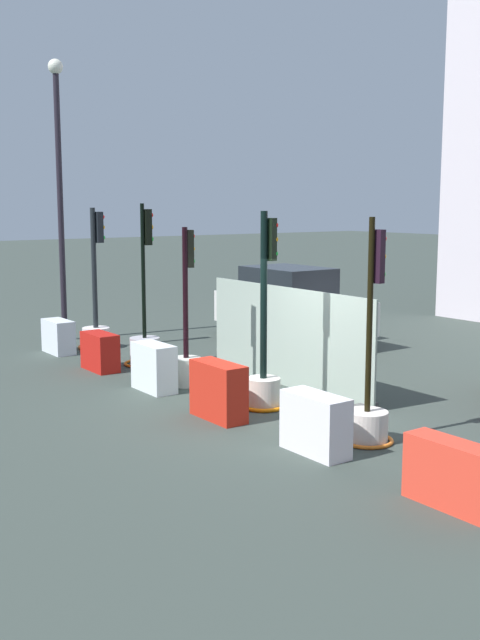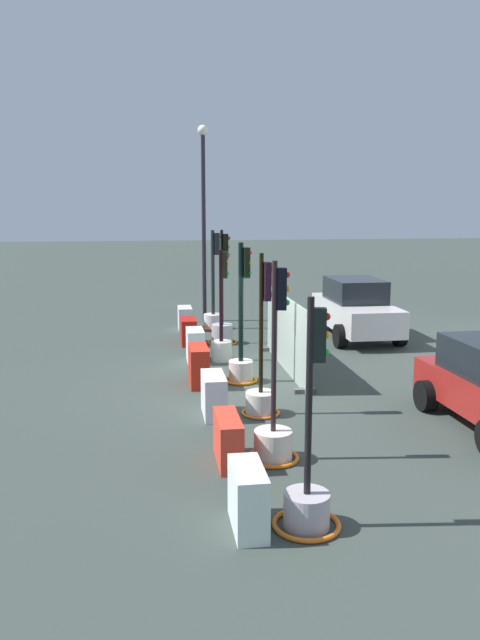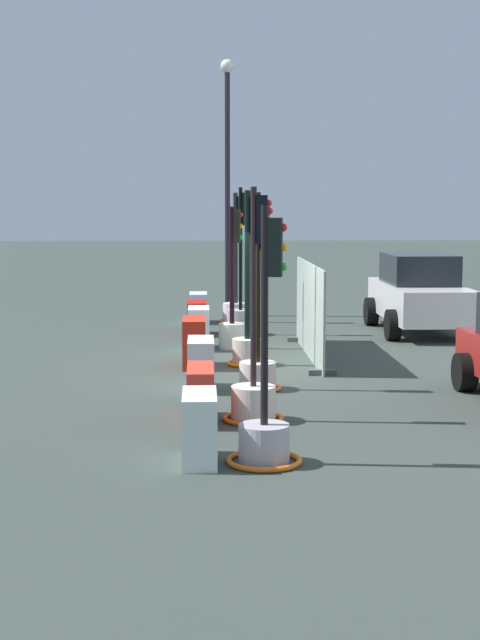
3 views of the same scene
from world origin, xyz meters
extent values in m
plane|color=#37413B|center=(0.00, 0.00, 0.00)|extent=(120.00, 120.00, 0.00)
cylinder|color=silver|center=(-6.65, 0.05, 0.25)|extent=(0.64, 0.64, 0.49)
cylinder|color=black|center=(-6.65, 0.05, 1.90)|extent=(0.12, 0.12, 2.80)
cube|color=black|center=(-6.62, 0.19, 2.85)|extent=(0.18, 0.18, 0.72)
sphere|color=red|center=(-6.61, 0.28, 3.09)|extent=(0.10, 0.10, 0.10)
sphere|color=orange|center=(-6.61, 0.28, 2.85)|extent=(0.10, 0.10, 0.10)
sphere|color=green|center=(-6.61, 0.28, 2.61)|extent=(0.10, 0.10, 0.10)
torus|color=orange|center=(-6.65, 0.05, 0.04)|extent=(0.86, 0.86, 0.08)
cylinder|color=#A8A6AF|center=(-4.32, 0.08, 0.29)|extent=(0.63, 0.63, 0.58)
cylinder|color=black|center=(-4.32, 0.08, 1.99)|extent=(0.08, 0.08, 2.81)
cube|color=black|center=(-4.33, 0.20, 2.91)|extent=(0.18, 0.16, 0.74)
sphere|color=red|center=(-4.34, 0.29, 3.15)|extent=(0.11, 0.11, 0.11)
sphere|color=orange|center=(-4.34, 0.29, 2.91)|extent=(0.11, 0.11, 0.11)
sphere|color=green|center=(-4.34, 0.29, 2.66)|extent=(0.11, 0.11, 0.11)
torus|color=orange|center=(-4.32, 0.08, 0.03)|extent=(0.89, 0.89, 0.06)
cylinder|color=silver|center=(-2.23, -0.18, 0.27)|extent=(0.56, 0.56, 0.53)
cylinder|color=black|center=(-2.23, -0.18, 1.75)|extent=(0.10, 0.10, 2.44)
cube|color=black|center=(-2.25, -0.07, 2.57)|extent=(0.17, 0.15, 0.69)
sphere|color=red|center=(-2.26, 0.00, 2.80)|extent=(0.10, 0.10, 0.10)
sphere|color=orange|center=(-2.26, 0.00, 2.57)|extent=(0.10, 0.10, 0.10)
sphere|color=green|center=(-2.26, 0.00, 2.33)|extent=(0.10, 0.10, 0.10)
cylinder|color=silver|center=(-0.14, 0.04, 0.25)|extent=(0.57, 0.57, 0.50)
cylinder|color=black|center=(-0.14, 0.04, 1.89)|extent=(0.12, 0.12, 2.77)
cube|color=black|center=(-0.11, 0.16, 2.81)|extent=(0.17, 0.17, 0.70)
sphere|color=red|center=(-0.09, 0.24, 3.04)|extent=(0.09, 0.09, 0.09)
sphere|color=orange|center=(-0.09, 0.24, 2.81)|extent=(0.09, 0.09, 0.09)
sphere|color=green|center=(-0.09, 0.24, 2.58)|extent=(0.09, 0.09, 0.09)
torus|color=orange|center=(-0.14, 0.04, 0.04)|extent=(0.79, 0.79, 0.07)
cylinder|color=beige|center=(2.23, 0.09, 0.23)|extent=(0.61, 0.61, 0.46)
cylinder|color=black|center=(2.23, 0.09, 1.83)|extent=(0.08, 0.08, 2.76)
cube|color=black|center=(2.25, 0.19, 2.66)|extent=(0.20, 0.15, 0.75)
sphere|color=red|center=(2.26, 0.27, 2.91)|extent=(0.11, 0.11, 0.11)
sphere|color=orange|center=(2.26, 0.27, 2.66)|extent=(0.11, 0.11, 0.11)
sphere|color=green|center=(2.26, 0.27, 2.41)|extent=(0.11, 0.11, 0.11)
torus|color=orange|center=(2.23, 0.09, 0.03)|extent=(0.77, 0.77, 0.06)
cylinder|color=silver|center=(4.48, -0.11, 0.25)|extent=(0.63, 0.63, 0.49)
cylinder|color=black|center=(4.48, -0.11, 1.88)|extent=(0.08, 0.08, 2.77)
cube|color=black|center=(4.47, 0.01, 2.82)|extent=(0.17, 0.17, 0.66)
sphere|color=red|center=(4.46, 0.10, 3.04)|extent=(0.10, 0.10, 0.10)
sphere|color=orange|center=(4.46, 0.10, 2.82)|extent=(0.10, 0.10, 0.10)
sphere|color=green|center=(4.46, 0.10, 2.60)|extent=(0.10, 0.10, 0.10)
torus|color=orange|center=(4.48, -0.11, 0.03)|extent=(0.86, 0.86, 0.06)
cylinder|color=#AEA7AD|center=(6.69, -0.10, 0.23)|extent=(0.60, 0.60, 0.47)
cylinder|color=black|center=(6.69, -0.10, 1.74)|extent=(0.09, 0.09, 2.55)
cube|color=black|center=(6.67, 0.02, 2.54)|extent=(0.18, 0.19, 0.68)
sphere|color=red|center=(6.65, 0.11, 2.76)|extent=(0.10, 0.10, 0.10)
sphere|color=orange|center=(6.65, 0.11, 2.54)|extent=(0.10, 0.10, 0.10)
sphere|color=green|center=(6.65, 0.11, 2.31)|extent=(0.10, 0.10, 0.10)
torus|color=orange|center=(6.69, -0.10, 0.04)|extent=(0.90, 0.90, 0.07)
cube|color=silver|center=(-6.61, -0.90, 0.38)|extent=(0.96, 0.44, 0.76)
cube|color=red|center=(-4.38, -0.93, 0.39)|extent=(0.97, 0.44, 0.77)
cube|color=silver|center=(-2.21, -0.88, 0.43)|extent=(0.96, 0.44, 0.87)
cube|color=red|center=(0.00, -0.97, 0.46)|extent=(1.06, 0.42, 0.91)
cube|color=silver|center=(2.17, -0.84, 0.42)|extent=(1.03, 0.43, 0.83)
cube|color=red|center=(4.49, -0.85, 0.38)|extent=(1.14, 0.37, 0.77)
cube|color=silver|center=(6.61, -0.86, 0.41)|extent=(0.98, 0.41, 0.83)
cylinder|color=black|center=(2.49, 3.45, 0.31)|extent=(0.63, 0.30, 0.63)
cube|color=silver|center=(-4.58, 4.33, 0.75)|extent=(4.31, 1.71, 0.79)
cube|color=black|center=(-4.73, 4.33, 1.49)|extent=(2.13, 1.50, 0.70)
cylinder|color=black|center=(-3.24, 5.24, 0.35)|extent=(0.70, 0.28, 0.70)
cylinder|color=black|center=(-3.24, 3.43, 0.35)|extent=(0.70, 0.28, 0.70)
cylinder|color=black|center=(-5.91, 5.23, 0.35)|extent=(0.70, 0.28, 0.70)
cylinder|color=black|center=(-5.91, 3.42, 0.35)|extent=(0.70, 0.28, 0.70)
cylinder|color=black|center=(-8.13, -0.11, 3.24)|extent=(0.14, 0.14, 6.47)
sphere|color=silver|center=(-8.13, -0.11, 6.62)|extent=(0.36, 0.36, 0.36)
cube|color=#96A79A|center=(-1.10, 1.32, 0.93)|extent=(4.59, 0.04, 1.86)
cube|color=#4C4C4C|center=(-3.16, 1.32, 0.05)|extent=(0.16, 0.50, 0.10)
cube|color=#4C4C4C|center=(0.97, 1.32, 0.05)|extent=(0.16, 0.50, 0.10)
camera|label=1|loc=(9.70, -7.55, 3.39)|focal=42.67mm
camera|label=2|loc=(13.98, -2.03, 4.11)|focal=35.09mm
camera|label=3|loc=(17.57, -0.84, 3.04)|focal=53.46mm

